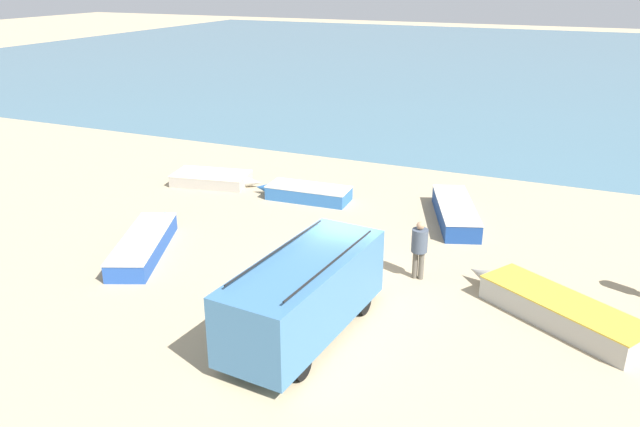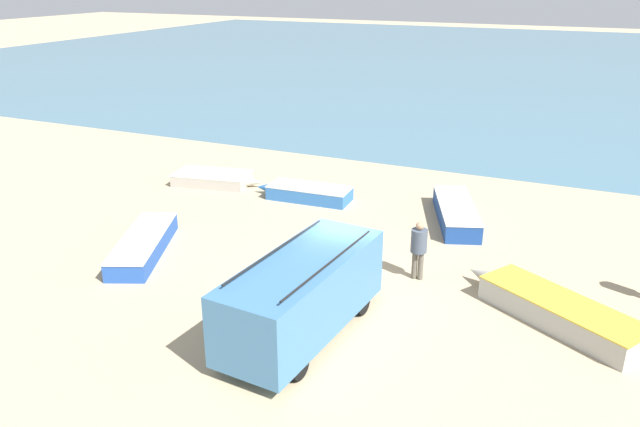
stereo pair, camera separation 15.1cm
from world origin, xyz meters
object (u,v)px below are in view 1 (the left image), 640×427
object	(u,v)px
fishing_rowboat_2	(306,193)
fishing_rowboat_3	(454,210)
parked_van	(305,293)
fishing_rowboat_4	(213,179)
fishing_rowboat_1	(555,308)
fisherman_0	(419,245)
fishing_rowboat_0	(145,243)

from	to	relation	value
fishing_rowboat_2	fishing_rowboat_3	distance (m)	5.88
parked_van	fishing_rowboat_2	bearing A→B (deg)	30.00
fishing_rowboat_3	fishing_rowboat_4	bearing A→B (deg)	70.93
fishing_rowboat_1	fishing_rowboat_4	distance (m)	15.35
parked_van	fisherman_0	xyz separation A→B (m)	(1.75, 4.08, -0.06)
fishing_rowboat_2	fishing_rowboat_4	size ratio (longest dim) A/B	1.01
parked_van	fisherman_0	distance (m)	4.43
fishing_rowboat_0	fisherman_0	world-z (taller)	fisherman_0
fishing_rowboat_4	parked_van	bearing A→B (deg)	-57.36
fishing_rowboat_4	fisherman_0	bearing A→B (deg)	-36.59
parked_van	fishing_rowboat_0	world-z (taller)	parked_van
fishing_rowboat_2	fisherman_0	xyz separation A→B (m)	(5.94, -4.89, 0.80)
fishing_rowboat_0	fishing_rowboat_3	xyz separation A→B (m)	(8.53, 6.89, 0.04)
fishing_rowboat_4	fishing_rowboat_0	bearing A→B (deg)	-86.21
fishing_rowboat_2	fishing_rowboat_4	distance (m)	4.39
parked_van	fishing_rowboat_3	bearing A→B (deg)	-5.34
fishing_rowboat_2	fisherman_0	size ratio (longest dim) A/B	2.23
fishing_rowboat_2	fishing_rowboat_3	bearing A→B (deg)	179.76
fishing_rowboat_0	fishing_rowboat_1	world-z (taller)	fishing_rowboat_1
parked_van	fisherman_0	world-z (taller)	parked_van
fishing_rowboat_2	fisherman_0	distance (m)	7.74
fishing_rowboat_3	fishing_rowboat_4	xyz separation A→B (m)	(-10.26, -0.19, -0.09)
parked_van	fishing_rowboat_2	size ratio (longest dim) A/B	1.36
parked_van	fishing_rowboat_3	world-z (taller)	parked_van
parked_van	fishing_rowboat_1	world-z (taller)	parked_van
fishing_rowboat_3	fisherman_0	world-z (taller)	fisherman_0
fishing_rowboat_1	fisherman_0	xyz separation A→B (m)	(-3.87, 0.84, 0.74)
fishing_rowboat_0	fishing_rowboat_3	bearing A→B (deg)	-74.45
fishing_rowboat_0	fisherman_0	size ratio (longest dim) A/B	2.83
fishing_rowboat_1	fishing_rowboat_3	xyz separation A→B (m)	(-3.94, 6.03, 0.00)
fishing_rowboat_3	fisherman_0	distance (m)	5.24
parked_van	fishing_rowboat_4	xyz separation A→B (m)	(-8.58, 9.07, -0.89)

